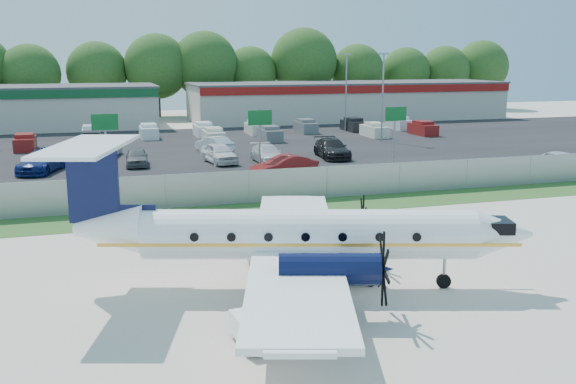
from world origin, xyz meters
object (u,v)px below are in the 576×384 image
object	(u,v)px
baggage_cart_near	(268,256)
baggage_cart_far	(347,271)
pushback_tug	(279,320)
aircraft	(298,234)

from	to	relation	value
baggage_cart_near	baggage_cart_far	xyz separation A→B (m)	(2.39, -3.04, 0.08)
pushback_tug	baggage_cart_near	distance (m)	7.30
baggage_cart_far	aircraft	bearing A→B (deg)	177.51
baggage_cart_near	baggage_cart_far	world-z (taller)	baggage_cart_far
aircraft	baggage_cart_far	distance (m)	2.57
aircraft	baggage_cart_near	bearing A→B (deg)	97.68
pushback_tug	baggage_cart_far	xyz separation A→B (m)	(3.96, 4.09, -0.15)
baggage_cart_far	pushback_tug	bearing A→B (deg)	-134.13
aircraft	pushback_tug	xyz separation A→B (m)	(-1.98, -4.17, -1.48)
aircraft	baggage_cart_near	distance (m)	3.44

